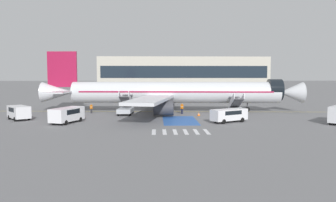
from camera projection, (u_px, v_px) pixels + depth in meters
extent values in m
plane|color=slate|center=(187.00, 112.00, 56.77)|extent=(600.00, 600.00, 0.00)
cube|color=gold|center=(175.00, 112.00, 57.41)|extent=(79.76, 4.95, 0.01)
cube|color=#2856A8|center=(180.00, 120.00, 46.25)|extent=(4.76, 9.58, 0.01)
cube|color=silver|center=(154.00, 132.00, 36.90)|extent=(0.44, 3.60, 0.01)
cube|color=silver|center=(164.00, 132.00, 36.94)|extent=(0.44, 3.60, 0.01)
cube|color=silver|center=(175.00, 132.00, 36.98)|extent=(0.44, 3.60, 0.01)
cube|color=silver|center=(186.00, 132.00, 37.02)|extent=(0.44, 3.60, 0.01)
cube|color=silver|center=(196.00, 132.00, 37.06)|extent=(0.44, 3.60, 0.01)
cube|color=silver|center=(207.00, 132.00, 37.10)|extent=(0.44, 3.60, 0.01)
cylinder|color=silver|center=(175.00, 92.00, 57.14)|extent=(36.04, 5.82, 3.70)
cone|color=silver|center=(291.00, 93.00, 56.63)|extent=(4.27, 3.86, 3.62)
cone|color=silver|center=(58.00, 92.00, 57.67)|extent=(5.74, 3.87, 3.55)
cylinder|color=black|center=(275.00, 90.00, 56.66)|extent=(2.43, 3.86, 3.73)
cube|color=maroon|center=(175.00, 91.00, 57.13)|extent=(33.18, 5.72, 0.24)
cube|color=silver|center=(158.00, 93.00, 66.29)|extent=(5.81, 17.66, 0.44)
cylinder|color=#38383D|center=(167.00, 100.00, 64.72)|extent=(3.16, 2.50, 2.33)
cube|color=silver|center=(152.00, 99.00, 48.26)|extent=(7.78, 17.89, 0.44)
cylinder|color=#38383D|center=(164.00, 108.00, 49.97)|extent=(3.16, 2.50, 2.33)
cube|color=maroon|center=(62.00, 69.00, 57.33)|extent=(5.19, 0.67, 6.21)
cube|color=silver|center=(72.00, 90.00, 61.12)|extent=(3.67, 6.10, 0.24)
cube|color=silver|center=(59.00, 92.00, 54.13)|extent=(3.67, 6.10, 0.24)
cylinder|color=#38383D|center=(248.00, 102.00, 56.95)|extent=(0.20, 0.20, 2.59)
cylinder|color=black|center=(247.00, 109.00, 57.05)|extent=(0.86, 0.33, 0.84)
cylinder|color=#38383D|center=(166.00, 101.00, 60.26)|extent=(0.24, 0.24, 2.27)
cylinder|color=black|center=(166.00, 107.00, 60.35)|extent=(1.13, 0.66, 1.10)
cylinder|color=#38383D|center=(165.00, 103.00, 54.38)|extent=(0.24, 0.24, 2.27)
cylinder|color=black|center=(165.00, 110.00, 54.47)|extent=(1.13, 0.66, 1.10)
cube|color=#ADB2BA|center=(237.00, 111.00, 52.67)|extent=(2.48, 4.92, 0.70)
cylinder|color=black|center=(229.00, 112.00, 54.39)|extent=(0.26, 0.71, 0.70)
cylinder|color=black|center=(240.00, 112.00, 54.35)|extent=(0.26, 0.71, 0.70)
cylinder|color=black|center=(233.00, 114.00, 51.05)|extent=(0.26, 0.71, 0.70)
cylinder|color=black|center=(245.00, 114.00, 51.00)|extent=(0.26, 0.71, 0.70)
cube|color=#4C4C51|center=(237.00, 103.00, 52.57)|extent=(1.67, 4.22, 1.82)
cube|color=#4C4C51|center=(234.00, 97.00, 54.78)|extent=(1.71, 1.20, 0.12)
cube|color=silver|center=(232.00, 100.00, 52.56)|extent=(0.32, 4.44, 2.55)
cube|color=silver|center=(242.00, 100.00, 52.52)|extent=(0.32, 4.44, 2.55)
cube|color=#ADB2BA|center=(126.00, 110.00, 53.13)|extent=(2.48, 4.92, 0.70)
cylinder|color=black|center=(122.00, 111.00, 54.86)|extent=(0.26, 0.71, 0.70)
cylinder|color=black|center=(133.00, 111.00, 54.81)|extent=(0.26, 0.71, 0.70)
cylinder|color=black|center=(118.00, 114.00, 51.51)|extent=(0.26, 0.71, 0.70)
cylinder|color=black|center=(130.00, 114.00, 51.46)|extent=(0.26, 0.71, 0.70)
cube|color=#4C4C51|center=(126.00, 102.00, 53.02)|extent=(1.67, 4.23, 2.14)
cube|color=#4C4C51|center=(128.00, 95.00, 55.22)|extent=(1.71, 1.20, 0.12)
cube|color=silver|center=(121.00, 99.00, 53.00)|extent=(0.33, 4.49, 2.85)
cube|color=silver|center=(130.00, 99.00, 52.97)|extent=(0.33, 4.49, 2.85)
cube|color=#38383D|center=(144.00, 98.00, 79.21)|extent=(3.34, 8.48, 0.60)
cube|color=silver|center=(146.00, 95.00, 83.19)|extent=(2.55, 2.07, 1.60)
cube|color=black|center=(146.00, 94.00, 84.08)|extent=(1.99, 0.25, 0.70)
cylinder|color=#B7BCC4|center=(143.00, 92.00, 78.72)|extent=(3.01, 5.92, 2.43)
cylinder|color=gold|center=(143.00, 92.00, 78.72)|extent=(2.50, 0.60, 2.48)
cylinder|color=black|center=(141.00, 98.00, 82.97)|extent=(0.38, 0.98, 0.96)
cylinder|color=black|center=(150.00, 98.00, 82.80)|extent=(0.38, 0.98, 0.96)
cylinder|color=black|center=(139.00, 100.00, 78.86)|extent=(0.38, 0.98, 0.96)
cylinder|color=black|center=(148.00, 100.00, 78.69)|extent=(0.38, 0.98, 0.96)
cylinder|color=black|center=(137.00, 100.00, 76.57)|extent=(0.38, 0.98, 0.96)
cylinder|color=black|center=(147.00, 100.00, 76.41)|extent=(0.38, 0.98, 0.96)
cylinder|color=black|center=(330.00, 122.00, 42.53)|extent=(0.58, 0.60, 0.64)
cube|color=silver|center=(229.00, 115.00, 44.32)|extent=(5.48, 4.12, 1.48)
cube|color=black|center=(229.00, 112.00, 44.29)|extent=(3.42, 2.99, 0.53)
cylinder|color=black|center=(224.00, 122.00, 42.84)|extent=(0.66, 0.49, 0.64)
cylinder|color=black|center=(216.00, 120.00, 44.22)|extent=(0.66, 0.49, 0.64)
cylinder|color=black|center=(242.00, 120.00, 44.53)|extent=(0.66, 0.49, 0.64)
cylinder|color=black|center=(234.00, 118.00, 45.91)|extent=(0.66, 0.49, 0.64)
cube|color=silver|center=(19.00, 112.00, 46.79)|extent=(4.29, 4.57, 1.68)
cube|color=black|center=(19.00, 109.00, 46.76)|extent=(3.09, 3.13, 0.60)
cylinder|color=black|center=(29.00, 118.00, 46.51)|extent=(0.56, 0.62, 0.64)
cylinder|color=black|center=(15.00, 119.00, 45.25)|extent=(0.56, 0.62, 0.64)
cylinder|color=black|center=(23.00, 116.00, 48.46)|extent=(0.56, 0.62, 0.64)
cylinder|color=black|center=(9.00, 117.00, 47.21)|extent=(0.56, 0.62, 0.64)
cube|color=silver|center=(67.00, 114.00, 43.68)|extent=(3.77, 5.64, 1.74)
cube|color=black|center=(67.00, 111.00, 43.65)|extent=(2.98, 3.44, 0.63)
cylinder|color=black|center=(68.00, 119.00, 45.59)|extent=(0.41, 0.67, 0.64)
cylinder|color=black|center=(80.00, 119.00, 44.98)|extent=(0.41, 0.67, 0.64)
cylinder|color=black|center=(53.00, 122.00, 42.51)|extent=(0.41, 0.67, 0.64)
cylinder|color=black|center=(66.00, 123.00, 41.91)|extent=(0.41, 0.67, 0.64)
cylinder|color=#2D2D33|center=(91.00, 111.00, 54.73)|extent=(0.14, 0.14, 0.77)
cylinder|color=#2D2D33|center=(92.00, 111.00, 54.88)|extent=(0.14, 0.14, 0.77)
cube|color=orange|center=(91.00, 107.00, 54.75)|extent=(0.40, 0.47, 0.61)
cube|color=silver|center=(91.00, 107.00, 54.75)|extent=(0.41, 0.49, 0.06)
sphere|color=#9E704C|center=(91.00, 104.00, 54.72)|extent=(0.21, 0.21, 0.21)
cylinder|color=#191E38|center=(158.00, 113.00, 51.78)|extent=(0.14, 0.14, 0.85)
cylinder|color=#191E38|center=(157.00, 113.00, 51.89)|extent=(0.14, 0.14, 0.85)
cube|color=yellow|center=(157.00, 108.00, 51.78)|extent=(0.46, 0.45, 0.67)
cube|color=silver|center=(157.00, 108.00, 51.78)|extent=(0.47, 0.46, 0.06)
sphere|color=#9E704C|center=(157.00, 105.00, 51.74)|extent=(0.23, 0.23, 0.23)
cylinder|color=#191E38|center=(182.00, 111.00, 53.81)|extent=(0.14, 0.14, 0.88)
cylinder|color=#191E38|center=(182.00, 111.00, 53.89)|extent=(0.14, 0.14, 0.88)
cube|color=orange|center=(182.00, 107.00, 53.79)|extent=(0.47, 0.41, 0.69)
cube|color=silver|center=(182.00, 107.00, 53.79)|extent=(0.49, 0.42, 0.06)
sphere|color=#9E704C|center=(182.00, 104.00, 53.75)|extent=(0.24, 0.24, 0.24)
cone|color=orange|center=(51.00, 119.00, 46.32)|extent=(0.44, 0.44, 0.49)
cylinder|color=white|center=(50.00, 118.00, 46.32)|extent=(0.24, 0.24, 0.06)
cone|color=orange|center=(199.00, 114.00, 51.54)|extent=(0.50, 0.50, 0.55)
cylinder|color=white|center=(199.00, 114.00, 51.54)|extent=(0.27, 0.27, 0.07)
cube|color=#B2AD9E|center=(183.00, 74.00, 138.01)|extent=(70.35, 12.00, 13.85)
cube|color=#19232D|center=(184.00, 72.00, 131.93)|extent=(67.54, 0.10, 4.85)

